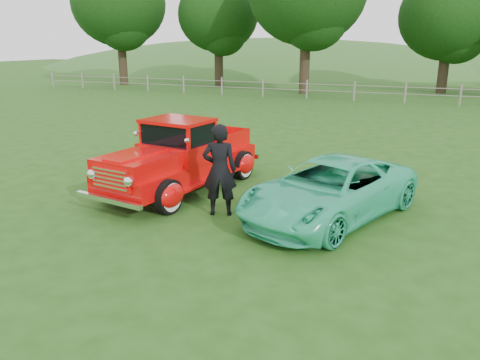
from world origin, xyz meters
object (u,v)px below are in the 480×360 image
at_px(tree_far_west, 119,4).
at_px(red_pickup, 181,158).
at_px(tree_mid_west, 218,15).
at_px(tree_near_east, 450,15).
at_px(teal_sedan, 330,190).
at_px(man, 220,170).

distance_m(tree_far_west, red_pickup, 31.11).
relative_size(tree_far_west, tree_mid_west, 1.17).
height_order(tree_far_west, tree_near_east, tree_far_west).
xyz_separation_m(teal_sedan, man, (-2.19, -0.68, 0.37)).
relative_size(teal_sedan, man, 2.26).
xyz_separation_m(tree_mid_west, teal_sedan, (14.84, -26.52, -4.94)).
xyz_separation_m(tree_mid_west, man, (12.65, -27.20, -4.57)).
distance_m(teal_sedan, man, 2.32).
bearing_deg(tree_far_west, teal_sedan, -47.03).
height_order(tree_mid_west, tree_near_east, tree_mid_west).
height_order(red_pickup, teal_sedan, red_pickup).
relative_size(tree_mid_west, teal_sedan, 1.91).
bearing_deg(red_pickup, tree_far_west, 137.19).
height_order(tree_near_east, man, tree_near_east).
xyz_separation_m(tree_far_west, tree_mid_west, (8.00, 2.00, -0.94)).
bearing_deg(man, red_pickup, -58.49).
relative_size(tree_mid_west, tree_near_east, 1.02).
bearing_deg(tree_mid_west, tree_far_west, -165.96).
distance_m(tree_mid_west, red_pickup, 28.60).
relative_size(tree_far_west, tree_near_east, 1.19).
bearing_deg(tree_mid_west, tree_near_east, 3.37).
bearing_deg(red_pickup, tree_near_east, 86.24).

